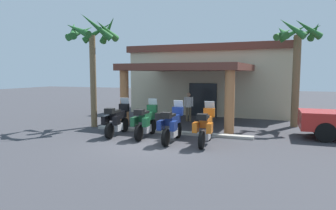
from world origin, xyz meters
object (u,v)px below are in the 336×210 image
Objects in this scene: motorcycle_black at (117,120)px; palm_tree_near_portico at (297,47)px; motorcycle_green at (146,121)px; palm_tree_roadside at (92,41)px; pedestrian at (189,105)px; motorcycle_orange at (206,127)px; motorcycle_blue at (172,125)px; motel_building at (216,79)px.

palm_tree_near_portico is (7.40, 5.15, 3.33)m from motorcycle_black.
motorcycle_black is 1.00× the size of motorcycle_green.
palm_tree_roadside reaches higher than motorcycle_green.
motorcycle_green is 5.30m from palm_tree_roadside.
pedestrian is 6.38m from palm_tree_near_portico.
motorcycle_green is at bearing 78.02° from motorcycle_orange.
motorcycle_black is at bearing 81.83° from motorcycle_orange.
motorcycle_blue is 0.39× the size of palm_tree_roadside.
motorcycle_orange is (1.89, -10.87, -1.63)m from motel_building.
motorcycle_black is 4.51m from palm_tree_roadside.
motel_building is 10.87m from motorcycle_black.
palm_tree_near_portico reaches higher than motorcycle_black.
motel_building is 7.66m from palm_tree_near_portico.
palm_tree_roadside is (-2.22, 1.50, 3.63)m from motorcycle_black.
motel_building is 2.30× the size of palm_tree_roadside.
motorcycle_blue is at bearing 88.09° from motorcycle_orange.
motorcycle_black is at bearing -34.05° from palm_tree_roadside.
motel_building reaches higher than motorcycle_orange.
motel_building is 5.85× the size of motorcycle_orange.
motorcycle_orange is 0.40× the size of palm_tree_near_portico.
palm_tree_near_portico is at bearing -118.48° from pedestrian.
motorcycle_green and motorcycle_orange have the same top height.
motorcycle_blue and motorcycle_orange have the same top height.
motorcycle_blue is at bearing -102.72° from motorcycle_black.
palm_tree_near_portico is (6.04, 5.09, 3.33)m from motorcycle_green.
motel_building is at bearing 6.65° from motorcycle_orange.
motorcycle_green is at bearing 70.08° from motorcycle_blue.
motel_building is 7.93× the size of pedestrian.
motorcycle_blue is at bearing -110.95° from motorcycle_green.
motorcycle_black is at bearing 90.13° from motorcycle_green.
motorcycle_orange is at bearing -16.40° from palm_tree_roadside.
motorcycle_green is at bearing 143.61° from pedestrian.
motorcycle_black is 5.24m from pedestrian.
motorcycle_orange is (4.09, -0.36, 0.00)m from motorcycle_black.
motorcycle_black and motorcycle_orange have the same top height.
motorcycle_blue is (0.52, -10.90, -1.63)m from motel_building.
palm_tree_roadside is (-6.31, 1.86, 3.63)m from motorcycle_orange.
motorcycle_orange is at bearing -101.39° from motorcycle_green.
motorcycle_blue is 1.00× the size of motorcycle_orange.
motorcycle_green and motorcycle_blue have the same top height.
pedestrian is (1.82, 4.91, 0.24)m from motorcycle_black.
pedestrian is at bearing -7.98° from motorcycle_green.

